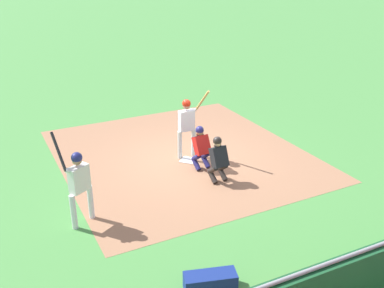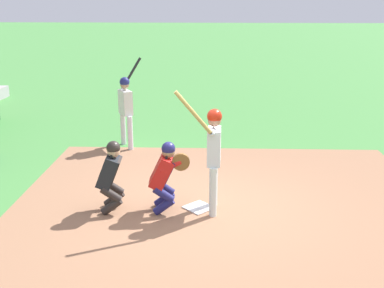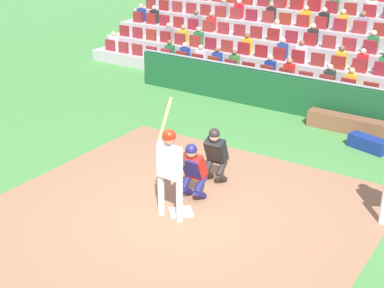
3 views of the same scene
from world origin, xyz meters
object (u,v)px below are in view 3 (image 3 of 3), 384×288
object	(u,v)px
equipment_duffel_bag	(368,143)
dugout_bench	(372,129)
catcher_crouching	(192,168)
home_plate_marker	(181,212)
home_plate_umpire	(215,153)
batter_at_plate	(169,163)

from	to	relation	value
equipment_duffel_bag	dugout_bench	bearing A→B (deg)	-62.88
catcher_crouching	equipment_duffel_bag	world-z (taller)	catcher_crouching
catcher_crouching	dugout_bench	world-z (taller)	catcher_crouching
home_plate_marker	equipment_duffel_bag	distance (m)	5.55
home_plate_marker	catcher_crouching	bearing A→B (deg)	-77.34
dugout_bench	equipment_duffel_bag	xyz separation A→B (m)	(-0.18, 0.90, -0.05)
dugout_bench	catcher_crouching	bearing A→B (deg)	70.52
home_plate_umpire	dugout_bench	world-z (taller)	home_plate_umpire
batter_at_plate	equipment_duffel_bag	size ratio (longest dim) A/B	2.28
batter_at_plate	dugout_bench	size ratio (longest dim) A/B	0.63
home_plate_marker	equipment_duffel_bag	bearing A→B (deg)	-111.11
home_plate_marker	equipment_duffel_bag	world-z (taller)	equipment_duffel_bag
dugout_bench	equipment_duffel_bag	size ratio (longest dim) A/B	3.63
batter_at_plate	dugout_bench	world-z (taller)	batter_at_plate
equipment_duffel_bag	catcher_crouching	bearing A→B (deg)	80.67
catcher_crouching	home_plate_umpire	distance (m)	0.94
home_plate_marker	catcher_crouching	distance (m)	0.91
dugout_bench	equipment_duffel_bag	world-z (taller)	dugout_bench
home_plate_umpire	home_plate_marker	bearing A→B (deg)	96.55
home_plate_umpire	dugout_bench	size ratio (longest dim) A/B	0.37
catcher_crouching	home_plate_umpire	size ratio (longest dim) A/B	0.99
dugout_bench	home_plate_umpire	bearing A→B (deg)	66.45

